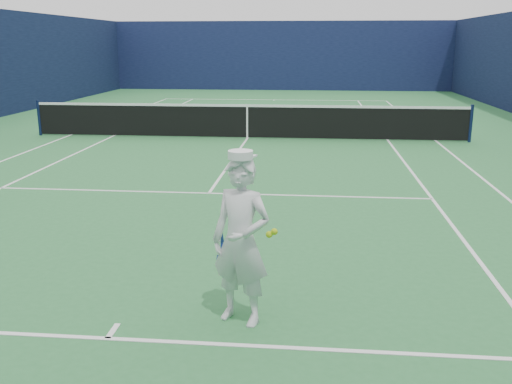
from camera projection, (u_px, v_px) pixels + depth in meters
ground at (247, 139)px, 16.91m from camera, size 80.00×80.00×0.00m
court_markings at (247, 138)px, 16.91m from camera, size 11.03×23.83×0.01m
windscreen_fence at (247, 70)px, 16.40m from camera, size 20.12×36.12×4.00m
tennis_net at (247, 120)px, 16.77m from camera, size 12.88×0.09×1.07m
tennis_player at (241, 241)px, 5.62m from camera, size 0.73×0.69×1.77m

